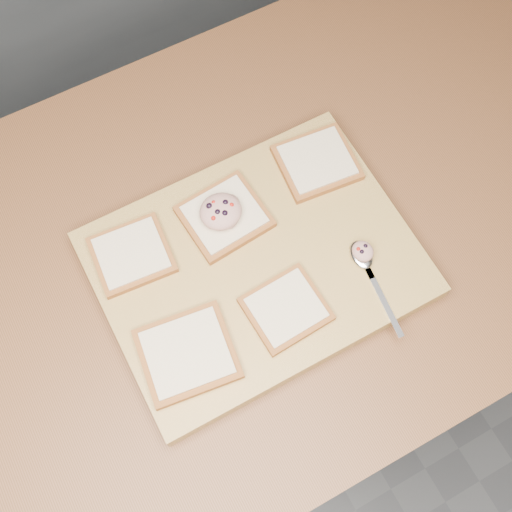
{
  "coord_description": "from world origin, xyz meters",
  "views": [
    {
      "loc": [
        -0.13,
        -0.37,
        1.84
      ],
      "look_at": [
        0.04,
        -0.06,
        0.96
      ],
      "focal_mm": 45.0,
      "sensor_mm": 36.0,
      "label": 1
    }
  ],
  "objects_px": {
    "cutting_board": "(256,265)",
    "spoon": "(365,262)",
    "tuna_salad_dollop": "(221,211)",
    "bread_far_center": "(224,216)"
  },
  "relations": [
    {
      "from": "cutting_board",
      "to": "spoon",
      "type": "height_order",
      "value": "spoon"
    },
    {
      "from": "spoon",
      "to": "cutting_board",
      "type": "bearing_deg",
      "value": 150.45
    },
    {
      "from": "tuna_salad_dollop",
      "to": "spoon",
      "type": "height_order",
      "value": "tuna_salad_dollop"
    },
    {
      "from": "cutting_board",
      "to": "bread_far_center",
      "type": "relative_size",
      "value": 3.62
    },
    {
      "from": "tuna_salad_dollop",
      "to": "spoon",
      "type": "distance_m",
      "value": 0.23
    },
    {
      "from": "tuna_salad_dollop",
      "to": "spoon",
      "type": "relative_size",
      "value": 0.4
    },
    {
      "from": "bread_far_center",
      "to": "tuna_salad_dollop",
      "type": "bearing_deg",
      "value": -172.97
    },
    {
      "from": "cutting_board",
      "to": "spoon",
      "type": "bearing_deg",
      "value": -29.55
    },
    {
      "from": "tuna_salad_dollop",
      "to": "spoon",
      "type": "xyz_separation_m",
      "value": [
        0.16,
        -0.16,
        -0.03
      ]
    },
    {
      "from": "cutting_board",
      "to": "bread_far_center",
      "type": "bearing_deg",
      "value": 96.34
    }
  ]
}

